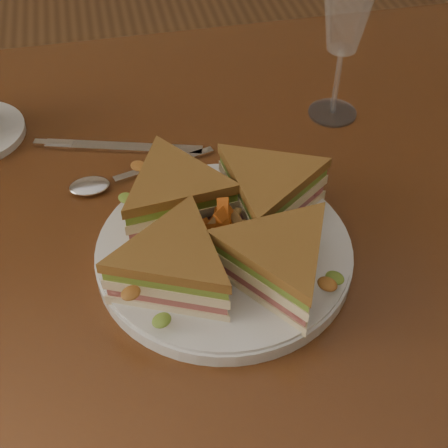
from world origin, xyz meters
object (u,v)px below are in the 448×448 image
Objects in this scene: wine_glass at (347,14)px; sandwich_wedges at (224,228)px; table at (176,260)px; spoon at (108,181)px; knife at (112,147)px; plate at (224,252)px.

sandwich_wedges is at bearing -131.48° from wine_glass.
spoon reaches higher than table.
knife is at bearing 66.77° from spoon.
sandwich_wedges is (0.04, -0.10, 0.14)m from table.
spoon is 0.90× the size of wine_glass.
sandwich_wedges reaches higher than spoon.
plate is 0.04m from sandwich_wedges.
table is 3.88× the size of sandwich_wedges.
wine_glass reaches higher than knife.
plate is at bearing -48.32° from knife.
wine_glass is (0.31, 0.08, 0.14)m from spoon.
plate is at bearing -116.57° from sandwich_wedges.
spoon is 0.35m from wine_glass.
knife is 1.05× the size of wine_glass.
wine_glass is (0.24, 0.13, 0.24)m from table.
sandwich_wedges is at bearing -48.32° from knife.
plate is 0.23m from knife.
spoon is at bearing 127.31° from sandwich_wedges.
table is at bearing 113.75° from sandwich_wedges.
plate is (0.04, -0.10, 0.11)m from table.
sandwich_wedges reaches higher than table.
sandwich_wedges is (0.00, 0.00, 0.04)m from plate.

